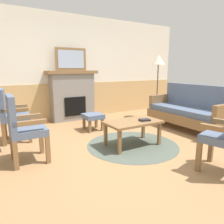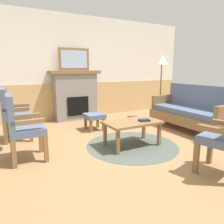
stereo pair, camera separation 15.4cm
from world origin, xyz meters
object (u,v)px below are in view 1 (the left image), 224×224
Objects in this scene: book_on_table at (145,120)px; armchair_by_window_left at (22,126)px; floor_lamp_by_couch at (158,64)px; framed_picture at (71,59)px; footstool at (93,117)px; coffee_table at (133,124)px; armchair_near_fireplace at (11,113)px; fireplace at (72,95)px; couch at (188,111)px.

book_on_table is 1.96m from armchair_by_window_left.
floor_lamp_by_couch is at bearing 41.89° from book_on_table.
framed_picture is 2.00× the size of footstool.
coffee_table is at bearing 153.90° from book_on_table.
armchair_near_fireplace is 1.06m from armchair_by_window_left.
armchair_near_fireplace is (-1.96, 1.41, 0.08)m from book_on_table.
armchair_near_fireplace reaches higher than footstool.
footstool is at bearing 31.40° from armchair_by_window_left.
fireplace reaches higher than couch.
couch is 1.87× the size of coffee_table.
framed_picture is at bearing 94.47° from coffee_table.
coffee_table is 1.77m from armchair_by_window_left.
fireplace is 1.23m from footstool.
armchair_near_fireplace is 0.58× the size of floor_lamp_by_couch.
floor_lamp_by_couch reaches higher than armchair_near_fireplace.
armchair_near_fireplace is at bearing -178.27° from floor_lamp_by_couch.
armchair_by_window_left is (-1.55, -2.13, -1.02)m from framed_picture.
floor_lamp_by_couch is (2.05, 0.21, 1.17)m from footstool.
couch is at bearing -0.82° from armchair_by_window_left.
fireplace is at bearing 53.86° from armchair_by_window_left.
framed_picture is at bearing 155.15° from floor_lamp_by_couch.
fireplace is 2.41m from floor_lamp_by_couch.
floor_lamp_by_couch is at bearing 37.25° from coffee_table.
armchair_near_fireplace is at bearing 143.32° from coffee_table.
book_on_table reaches higher than coffee_table.
framed_picture reaches higher than footstool.
book_on_table is at bearing -10.36° from armchair_by_window_left.
armchair_by_window_left reaches higher than book_on_table.
fireplace is 0.77× the size of floor_lamp_by_couch.
footstool is 2.37m from floor_lamp_by_couch.
floor_lamp_by_couch reaches higher than book_on_table.
framed_picture reaches higher than couch.
footstool is at bearing -3.65° from armchair_near_fireplace.
fireplace reaches higher than footstool.
framed_picture is 2.82m from armchair_by_window_left.
floor_lamp_by_couch is at bearing -24.84° from fireplace.
couch and armchair_near_fireplace have the same top height.
book_on_table reaches higher than footstool.
floor_lamp_by_couch reaches higher than fireplace.
book_on_table is at bearing -26.10° from coffee_table.
book_on_table is at bearing -35.78° from armchair_near_fireplace.
fireplace is 1.92m from armchair_near_fireplace.
coffee_table is 0.98× the size of armchair_near_fireplace.
fireplace reaches higher than armchair_near_fireplace.
couch is at bearing -49.44° from framed_picture.
floor_lamp_by_couch reaches higher than couch.
armchair_near_fireplace is 1.00× the size of armchair_by_window_left.
armchair_near_fireplace is at bearing 144.22° from book_on_table.
armchair_near_fireplace is at bearing -146.03° from fireplace.
couch is 1.69m from coffee_table.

